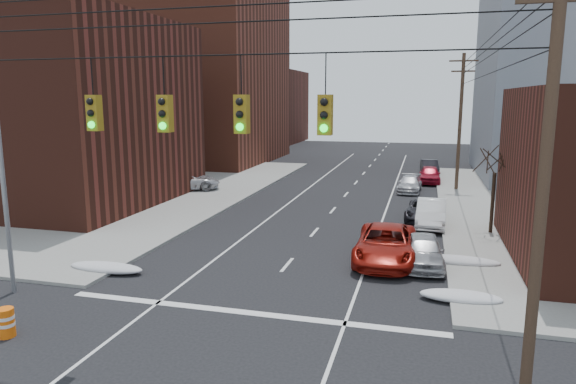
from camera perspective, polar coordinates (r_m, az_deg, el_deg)
The scene contains 25 objects.
sidewalk_nw at distance 49.78m, azimuth -26.57°, elevation 0.70°, with size 40.00×40.00×0.15m, color gray.
building_brick_tall at distance 65.37m, azimuth -12.88°, elevation 16.73°, with size 24.00×20.00×30.00m, color brown.
building_brick_near at distance 42.18m, azimuth -26.63°, elevation 7.94°, with size 20.00×16.00×13.00m, color #4B2016.
building_brick_far at distance 89.54m, azimuth -5.97°, elevation 9.38°, with size 22.00×18.00×12.00m, color #4B2016.
building_glass at distance 81.81m, azimuth 28.38°, elevation 11.63°, with size 20.00×18.00×22.00m, color gray.
utility_pole_right at distance 13.08m, azimuth 26.60°, elevation 1.70°, with size 2.20×0.28×11.00m.
utility_pole_far at distance 43.80m, azimuth 18.59°, elevation 7.60°, with size 2.20×0.28×11.00m.
traffic_signals at distance 13.90m, azimuth -9.54°, elevation 8.83°, with size 17.00×0.42×2.02m.
street_light at distance 22.02m, azimuth -29.35°, elevation 3.93°, with size 0.44×0.44×9.32m.
bare_tree at distance 30.37m, azimuth 21.81°, elevation -0.20°, with size 2.09×2.20×4.93m.
snow_nw at distance 24.03m, azimuth -19.55°, elevation -7.92°, with size 3.50×1.08×0.42m, color silver.
snow_ne at distance 20.59m, azimuth 18.65°, elevation -10.95°, with size 3.00×1.08×0.42m, color silver.
snow_east_far at distance 24.84m, azimuth 18.03°, elevation -7.23°, with size 4.00×1.08×0.42m, color silver.
red_pickup at distance 24.41m, azimuth 10.81°, elevation -5.72°, with size 2.70×5.87×1.63m, color maroon.
parked_car_a at distance 24.12m, azimuth 14.86°, elevation -6.32°, with size 1.70×4.23×1.44m, color #AAAAAF.
parked_car_b at distance 31.65m, azimuth 15.63°, elevation -2.27°, with size 1.65×4.74×1.56m, color white.
parked_car_c at distance 33.16m, azimuth 14.82°, elevation -1.96°, with size 2.05×4.44×1.23m, color black.
parked_car_d at distance 42.76m, azimuth 13.36°, elevation 0.87°, with size 1.79×4.41×1.28m, color #B2B3B7.
parked_car_e at distance 47.63m, azimuth 15.47°, elevation 1.88°, with size 1.81×4.50×1.53m, color maroon.
parked_car_f at distance 53.04m, azimuth 15.44°, elevation 2.67°, with size 1.53×4.40×1.45m, color black.
lot_car_a at distance 38.33m, azimuth -18.78°, elevation -0.30°, with size 1.30×3.73×1.23m, color silver.
lot_car_b at distance 42.55m, azimuth -11.15°, elevation 1.23°, with size 2.42×5.24×1.46m, color silver.
lot_car_c at distance 38.23m, azimuth -23.31°, elevation -0.41°, with size 2.12×5.21×1.51m, color black.
lot_car_d at distance 44.24m, azimuth -17.16°, elevation 1.36°, with size 1.81×4.49×1.53m, color #B4B3B8.
construction_barrel at distance 19.08m, azimuth -28.86°, elevation -12.56°, with size 0.71×0.71×0.95m.
Camera 1 is at (5.82, -9.69, 7.51)m, focal length 32.00 mm.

